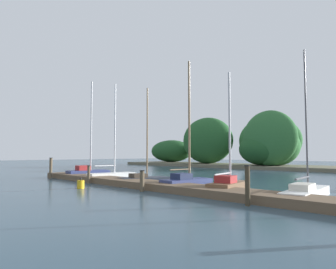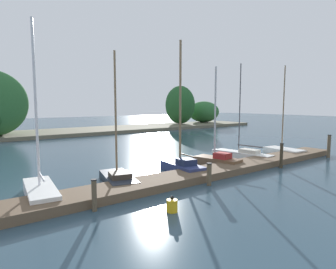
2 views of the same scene
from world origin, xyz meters
The scene contains 12 objects.
dock_pier centered at (0.00, 11.70, 0.17)m, with size 24.43×1.80×0.35m.
sailboat_1 centered at (-6.72, 13.15, 0.36)m, with size 1.38×3.60×6.82m.
sailboat_2 centered at (-3.36, 13.22, 0.31)m, with size 1.85×3.40×6.00m.
sailboat_3 centered at (0.34, 13.09, 0.45)m, with size 1.39×3.15×6.90m.
sailboat_4 centered at (2.99, 13.07, 0.38)m, with size 1.60×3.07×5.76m.
sailboat_5 centered at (6.24, 13.87, 0.28)m, with size 1.49×4.48×6.29m.
sailboat_6 centered at (9.73, 12.94, 0.29)m, with size 1.59×2.99×6.33m.
mooring_piling_1 centered at (-5.58, 10.58, 0.56)m, with size 0.20×0.20×1.11m.
mooring_piling_2 centered at (-0.25, 10.43, 0.52)m, with size 0.25×0.25×1.02m.
mooring_piling_3 centered at (5.53, 10.47, 0.72)m, with size 0.21×0.21×1.43m.
mooring_piling_4 centered at (11.08, 10.35, 0.78)m, with size 0.25×0.25×1.55m.
channel_buoy_0 centered at (-3.51, 8.93, 0.22)m, with size 0.38×0.38×0.56m.
Camera 2 is at (-9.26, 1.50, 3.65)m, focal length 30.72 mm.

